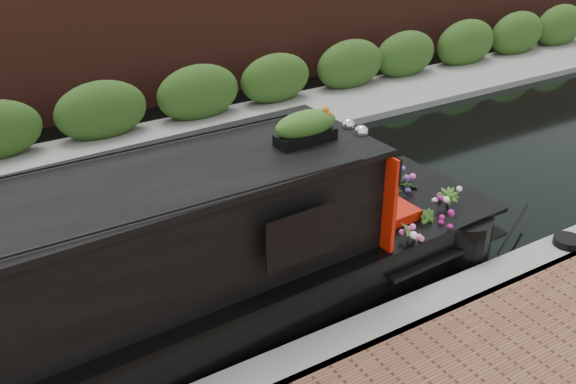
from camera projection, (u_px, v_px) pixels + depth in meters
ground at (204, 246)px, 10.54m from camera, size 80.00×80.00×0.00m
near_bank_coping at (315, 366)px, 8.04m from camera, size 40.00×0.60×0.50m
far_bank_path at (121, 156)px, 13.71m from camera, size 40.00×2.40×0.34m
far_hedge at (108, 142)px, 14.39m from camera, size 40.00×1.10×2.80m
far_brick_wall at (82, 113)px, 15.98m from camera, size 40.00×1.00×8.00m
narrowboat at (39, 322)px, 7.40m from camera, size 13.00×2.80×3.02m
rope_fender at (462, 221)px, 10.90m from camera, size 0.37×0.43×0.37m
coiled_mooring_rope at (568, 241)px, 10.08m from camera, size 0.45×0.45×0.12m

